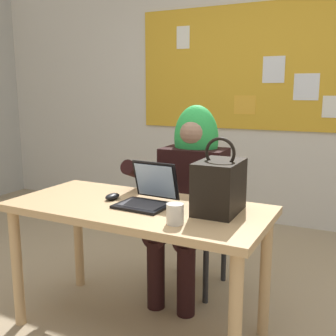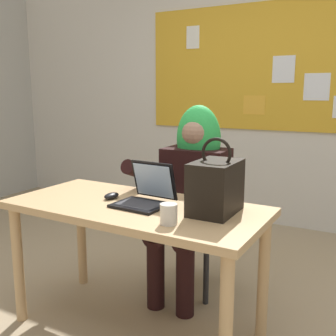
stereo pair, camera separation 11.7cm
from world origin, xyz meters
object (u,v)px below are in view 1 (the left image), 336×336
Objects in this scene: computer_mouse at (112,196)px; coffee_mug at (175,214)px; desk_main at (138,222)px; handbag at (219,186)px; chair_at_desk at (197,214)px; laptop at (148,195)px; person_costumed at (190,185)px.

coffee_mug is at bearing -20.77° from computer_mouse.
desk_main is 0.50m from handbag.
coffee_mug is at bearing 16.57° from chair_at_desk.
coffee_mug is (0.26, -0.23, -0.00)m from laptop.
desk_main is 14.86× the size of coffee_mug.
laptop is at bearing -0.92° from chair_at_desk.
coffee_mug is at bearing -114.48° from handbag.
laptop is (-0.03, -0.53, 0.05)m from person_costumed.
coffee_mug is at bearing -36.99° from laptop.
laptop reaches higher than desk_main.
desk_main is at bearing 147.83° from coffee_mug.
handbag is at bearing 65.52° from coffee_mug.
coffee_mug is at bearing 16.28° from person_costumed.
handbag reaches higher than coffee_mug.
chair_at_desk is at bearing 72.95° from computer_mouse.
laptop is at bearing 3.64° from computer_mouse.
person_costumed is (-0.00, -0.13, 0.23)m from chair_at_desk.
computer_mouse is at bearing -177.04° from laptop.
person_costumed is (0.08, 0.56, 0.09)m from desk_main.
desk_main is 1.14× the size of person_costumed.
chair_at_desk is 8.54× the size of computer_mouse.
handbag reaches higher than laptop.
desk_main is 1.59× the size of chair_at_desk.
computer_mouse is at bearing -176.73° from handbag.
handbag is (0.43, 0.07, 0.23)m from desk_main.
chair_at_desk is 0.80m from handbag.
chair_at_desk is 2.35× the size of handbag.
person_costumed reaches higher than handbag.
computer_mouse is at bearing 154.89° from coffee_mug.
coffee_mug is (0.31, -0.20, 0.15)m from desk_main.
person_costumed reaches higher than desk_main.
person_costumed reaches higher than laptop.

